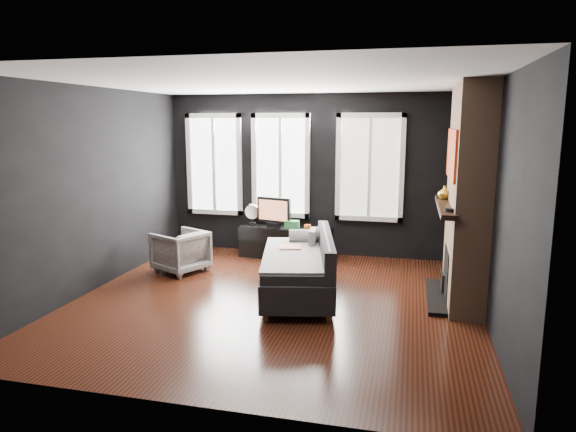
% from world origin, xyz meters
% --- Properties ---
extents(floor, '(5.00, 5.00, 0.00)m').
position_xyz_m(floor, '(0.00, 0.00, 0.00)').
color(floor, black).
rests_on(floor, ground).
extents(ceiling, '(5.00, 5.00, 0.00)m').
position_xyz_m(ceiling, '(0.00, 0.00, 2.70)').
color(ceiling, white).
rests_on(ceiling, ground).
extents(wall_back, '(5.00, 0.02, 2.70)m').
position_xyz_m(wall_back, '(0.00, 2.50, 1.35)').
color(wall_back, black).
rests_on(wall_back, ground).
extents(wall_left, '(0.02, 5.00, 2.70)m').
position_xyz_m(wall_left, '(-2.50, 0.00, 1.35)').
color(wall_left, black).
rests_on(wall_left, ground).
extents(wall_right, '(0.02, 5.00, 2.70)m').
position_xyz_m(wall_right, '(2.50, 0.00, 1.35)').
color(wall_right, black).
rests_on(wall_right, ground).
extents(windows, '(4.00, 0.16, 1.76)m').
position_xyz_m(windows, '(-0.45, 2.46, 2.38)').
color(windows, white).
rests_on(windows, wall_back).
extents(fireplace, '(0.70, 1.62, 2.70)m').
position_xyz_m(fireplace, '(2.30, 0.60, 1.35)').
color(fireplace, '#93724C').
rests_on(fireplace, floor).
extents(sofa, '(1.35, 2.09, 0.83)m').
position_xyz_m(sofa, '(0.23, 0.27, 0.42)').
color(sofa, black).
rests_on(sofa, floor).
extents(stripe_pillow, '(0.12, 0.36, 0.35)m').
position_xyz_m(stripe_pillow, '(0.32, 0.84, 0.60)').
color(stripe_pillow, gray).
rests_on(stripe_pillow, sofa).
extents(armchair, '(0.85, 0.88, 0.69)m').
position_xyz_m(armchair, '(-1.73, 0.95, 0.35)').
color(armchair, white).
rests_on(armchair, floor).
extents(media_console, '(1.56, 0.66, 0.52)m').
position_xyz_m(media_console, '(-0.37, 2.10, 0.26)').
color(media_console, black).
rests_on(media_console, floor).
extents(monitor, '(0.63, 0.28, 0.55)m').
position_xyz_m(monitor, '(-0.58, 2.11, 0.80)').
color(monitor, black).
rests_on(monitor, media_console).
extents(desk_fan, '(0.25, 0.25, 0.35)m').
position_xyz_m(desk_fan, '(-0.98, 2.20, 0.70)').
color(desk_fan, gray).
rests_on(desk_fan, media_console).
extents(mug, '(0.12, 0.10, 0.11)m').
position_xyz_m(mug, '(0.02, 1.97, 0.58)').
color(mug, orange).
rests_on(mug, media_console).
extents(book, '(0.16, 0.05, 0.21)m').
position_xyz_m(book, '(0.16, 2.12, 0.63)').
color(book, '#B0A68D').
rests_on(book, media_console).
extents(storage_box, '(0.23, 0.15, 0.12)m').
position_xyz_m(storage_box, '(-0.25, 2.03, 0.58)').
color(storage_box, '#357C3E').
rests_on(storage_box, media_console).
extents(mantel_vase, '(0.20, 0.20, 0.17)m').
position_xyz_m(mantel_vase, '(2.05, 1.05, 1.31)').
color(mantel_vase, gold).
rests_on(mantel_vase, fireplace).
extents(mantel_clock, '(0.13, 0.13, 0.04)m').
position_xyz_m(mantel_clock, '(2.05, 0.05, 1.25)').
color(mantel_clock, black).
rests_on(mantel_clock, fireplace).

